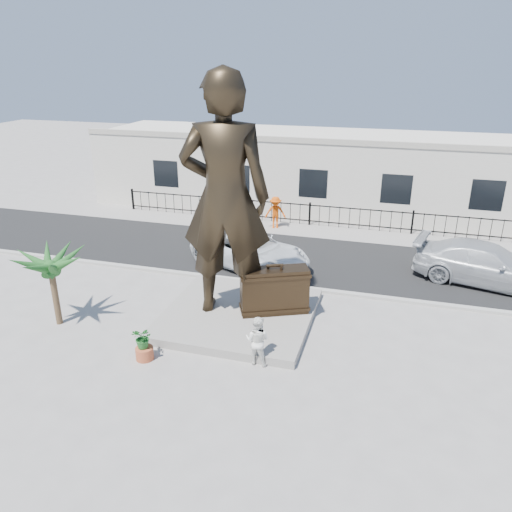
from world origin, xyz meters
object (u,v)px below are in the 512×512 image
(tourist, at_px, (257,340))
(suitcase, at_px, (274,291))
(statue, at_px, (225,198))
(car_white, at_px, (250,250))

(tourist, bearing_deg, suitcase, -81.58)
(statue, height_order, tourist, statue)
(suitcase, xyz_separation_m, tourist, (0.18, -2.82, -0.34))
(statue, xyz_separation_m, car_white, (-0.52, 4.62, -3.67))
(statue, distance_m, tourist, 4.85)
(tourist, xyz_separation_m, car_white, (-2.38, 7.20, -0.01))
(suitcase, height_order, car_white, suitcase)
(suitcase, xyz_separation_m, car_white, (-2.20, 4.38, -0.35))
(car_white, bearing_deg, statue, -150.60)
(statue, relative_size, tourist, 5.22)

